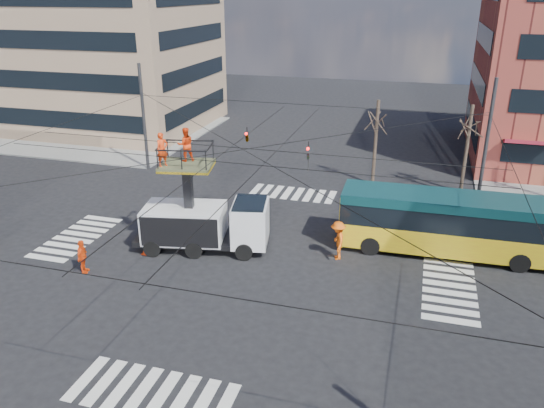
{
  "coord_description": "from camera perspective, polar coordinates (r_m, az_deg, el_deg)",
  "views": [
    {
      "loc": [
        7.99,
        -22.75,
        12.92
      ],
      "look_at": [
        1.12,
        1.04,
        2.85
      ],
      "focal_mm": 35.0,
      "sensor_mm": 36.0,
      "label": 1
    }
  ],
  "objects": [
    {
      "name": "tree_a",
      "position": [
        37.31,
        11.24,
        8.86
      ],
      "size": [
        2.0,
        2.0,
        6.0
      ],
      "color": "#382B21",
      "rests_on": "ground"
    },
    {
      "name": "tree_b",
      "position": [
        37.31,
        20.51,
        7.89
      ],
      "size": [
        2.0,
        2.0,
        6.0
      ],
      "color": "#382B21",
      "rests_on": "ground"
    },
    {
      "name": "worker_ground",
      "position": [
        27.45,
        -19.72,
        -5.34
      ],
      "size": [
        0.67,
        1.08,
        1.72
      ],
      "primitive_type": "imported",
      "rotation": [
        0.0,
        0.0,
        1.83
      ],
      "color": "#F6490F",
      "rests_on": "ground"
    },
    {
      "name": "utility_truck",
      "position": [
        27.94,
        -7.25,
        -0.86
      ],
      "size": [
        7.32,
        3.73,
        6.47
      ],
      "rotation": [
        0.0,
        0.0,
        0.2
      ],
      "color": "black",
      "rests_on": "ground"
    },
    {
      "name": "overhead_network",
      "position": [
        26.0,
        -2.91,
        2.7
      ],
      "size": [
        24.24,
        24.24,
        8.0
      ],
      "color": "#2D2D30",
      "rests_on": "ground"
    },
    {
      "name": "ground",
      "position": [
        27.36,
        -2.87,
        -6.09
      ],
      "size": [
        120.0,
        120.0,
        0.0
      ],
      "primitive_type": "plane",
      "color": "black",
      "rests_on": "ground"
    },
    {
      "name": "flagger",
      "position": [
        27.28,
        7.09,
        -3.9
      ],
      "size": [
        1.1,
        1.49,
        2.06
      ],
      "primitive_type": "imported",
      "rotation": [
        0.0,
        0.0,
        -1.29
      ],
      "color": "#E6570E",
      "rests_on": "ground"
    },
    {
      "name": "crosswalks",
      "position": [
        27.35,
        -2.87,
        -6.07
      ],
      "size": [
        22.4,
        22.4,
        0.02
      ],
      "primitive_type": null,
      "color": "silver",
      "rests_on": "ground"
    },
    {
      "name": "sidewalk_nw",
      "position": [
        54.04,
        -17.05,
        7.39
      ],
      "size": [
        18.0,
        18.0,
        0.12
      ],
      "primitive_type": "cube",
      "color": "slate",
      "rests_on": "ground"
    },
    {
      "name": "city_bus",
      "position": [
        28.83,
        18.61,
        -1.96
      ],
      "size": [
        11.25,
        2.86,
        3.2
      ],
      "rotation": [
        0.0,
        0.0,
        0.02
      ],
      "color": "yellow",
      "rests_on": "ground"
    },
    {
      "name": "traffic_cone",
      "position": [
        28.61,
        -13.47,
        -4.57
      ],
      "size": [
        0.36,
        0.36,
        0.73
      ],
      "primitive_type": "cone",
      "color": "red",
      "rests_on": "ground"
    }
  ]
}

